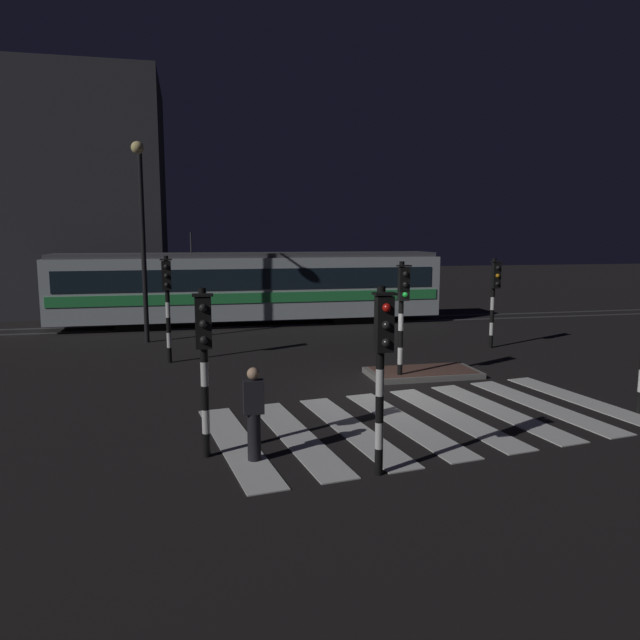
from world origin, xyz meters
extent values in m
plane|color=black|center=(0.00, 0.00, 0.00)|extent=(120.00, 120.00, 0.00)
cube|color=#59595E|center=(0.00, 11.93, 0.01)|extent=(80.00, 0.12, 0.03)
cube|color=#59595E|center=(0.00, 13.37, 0.01)|extent=(80.00, 0.12, 0.03)
cube|color=silver|center=(-4.25, -2.85, 0.01)|extent=(1.35, 4.79, 0.02)
cube|color=silver|center=(-3.03, -2.68, 0.01)|extent=(1.35, 4.79, 0.02)
cube|color=silver|center=(-1.82, -2.51, 0.01)|extent=(1.35, 4.79, 0.02)
cube|color=silver|center=(-0.61, -2.34, 0.01)|extent=(1.35, 4.79, 0.02)
cube|color=silver|center=(0.61, -2.17, 0.01)|extent=(1.35, 4.79, 0.02)
cube|color=silver|center=(1.82, -2.00, 0.01)|extent=(1.35, 4.79, 0.02)
cube|color=silver|center=(3.03, -1.83, 0.01)|extent=(1.35, 4.79, 0.02)
cube|color=silver|center=(4.25, -1.66, 0.01)|extent=(1.35, 4.79, 0.02)
cube|color=slate|center=(1.45, 1.65, 0.08)|extent=(3.16, 1.60, 0.16)
cube|color=brown|center=(1.45, 1.65, 0.17)|extent=(2.85, 1.44, 0.02)
cylinder|color=black|center=(5.51, 5.14, 0.23)|extent=(0.14, 0.14, 0.46)
cylinder|color=white|center=(5.51, 5.14, 0.69)|extent=(0.14, 0.14, 0.46)
cylinder|color=black|center=(5.51, 5.14, 1.15)|extent=(0.14, 0.14, 0.46)
cylinder|color=white|center=(5.51, 5.14, 1.61)|extent=(0.14, 0.14, 0.46)
cylinder|color=black|center=(5.51, 5.14, 2.07)|extent=(0.14, 0.14, 0.46)
cylinder|color=white|center=(5.51, 5.14, 2.53)|extent=(0.14, 0.14, 0.46)
cylinder|color=black|center=(5.51, 5.14, 2.99)|extent=(0.14, 0.14, 0.46)
cube|color=black|center=(5.51, 4.97, 2.62)|extent=(0.28, 0.20, 0.90)
sphere|color=black|center=(5.51, 4.86, 2.90)|extent=(0.14, 0.14, 0.14)
sphere|color=orange|center=(5.51, 4.86, 2.62)|extent=(0.14, 0.14, 0.14)
sphere|color=black|center=(5.51, 4.86, 2.34)|extent=(0.14, 0.14, 0.14)
cube|color=black|center=(5.51, 4.97, 3.11)|extent=(0.36, 0.24, 0.04)
cylinder|color=black|center=(4.83, -2.87, 0.26)|extent=(0.14, 0.14, 0.51)
cylinder|color=black|center=(-4.82, -3.39, 0.22)|extent=(0.14, 0.14, 0.44)
cylinder|color=white|center=(-4.82, -3.39, 0.66)|extent=(0.14, 0.14, 0.44)
cylinder|color=black|center=(-4.82, -3.39, 1.10)|extent=(0.14, 0.14, 0.44)
cylinder|color=white|center=(-4.82, -3.39, 1.55)|extent=(0.14, 0.14, 0.44)
cylinder|color=black|center=(-4.82, -3.39, 1.99)|extent=(0.14, 0.14, 0.44)
cylinder|color=white|center=(-4.82, -3.39, 2.43)|extent=(0.14, 0.14, 0.44)
cylinder|color=black|center=(-4.82, -3.39, 2.87)|extent=(0.14, 0.14, 0.44)
cube|color=black|center=(-4.82, -3.56, 2.49)|extent=(0.28, 0.20, 0.90)
sphere|color=black|center=(-4.82, -3.67, 2.77)|extent=(0.14, 0.14, 0.14)
sphere|color=black|center=(-4.82, -3.67, 2.49)|extent=(0.14, 0.14, 0.14)
sphere|color=black|center=(-4.82, -3.67, 2.21)|extent=(0.14, 0.14, 0.14)
cube|color=black|center=(-4.82, -3.56, 2.98)|extent=(0.36, 0.24, 0.04)
cylinder|color=black|center=(0.60, 1.22, 0.24)|extent=(0.14, 0.14, 0.47)
cylinder|color=white|center=(0.60, 1.22, 0.71)|extent=(0.14, 0.14, 0.47)
cylinder|color=black|center=(0.60, 1.22, 1.18)|extent=(0.14, 0.14, 0.47)
cylinder|color=white|center=(0.60, 1.22, 1.66)|extent=(0.14, 0.14, 0.47)
cylinder|color=black|center=(0.60, 1.22, 2.13)|extent=(0.14, 0.14, 0.47)
cylinder|color=white|center=(0.60, 1.22, 2.60)|extent=(0.14, 0.14, 0.47)
cylinder|color=black|center=(0.60, 1.22, 3.08)|extent=(0.14, 0.14, 0.47)
cube|color=black|center=(0.60, 1.05, 2.71)|extent=(0.28, 0.20, 0.90)
sphere|color=black|center=(0.60, 0.94, 2.99)|extent=(0.14, 0.14, 0.14)
sphere|color=black|center=(0.60, 0.94, 2.71)|extent=(0.14, 0.14, 0.14)
sphere|color=green|center=(0.60, 0.94, 2.43)|extent=(0.14, 0.14, 0.14)
cube|color=black|center=(0.60, 1.05, 3.20)|extent=(0.36, 0.24, 0.04)
cylinder|color=black|center=(-5.72, 5.07, 0.24)|extent=(0.14, 0.14, 0.48)
cylinder|color=white|center=(-5.72, 5.07, 0.73)|extent=(0.14, 0.14, 0.48)
cylinder|color=black|center=(-5.72, 5.07, 1.21)|extent=(0.14, 0.14, 0.48)
cylinder|color=white|center=(-5.72, 5.07, 1.69)|extent=(0.14, 0.14, 0.48)
cylinder|color=black|center=(-5.72, 5.07, 2.18)|extent=(0.14, 0.14, 0.48)
cylinder|color=white|center=(-5.72, 5.07, 2.66)|extent=(0.14, 0.14, 0.48)
cylinder|color=black|center=(-5.72, 5.07, 3.14)|extent=(0.14, 0.14, 0.48)
cube|color=black|center=(-5.72, 4.90, 2.79)|extent=(0.28, 0.20, 0.90)
sphere|color=black|center=(-5.72, 4.79, 3.07)|extent=(0.14, 0.14, 0.14)
sphere|color=black|center=(-5.72, 4.79, 2.79)|extent=(0.14, 0.14, 0.14)
sphere|color=black|center=(-5.72, 4.79, 2.51)|extent=(0.14, 0.14, 0.14)
cube|color=black|center=(-5.72, 4.90, 3.28)|extent=(0.36, 0.24, 0.04)
cylinder|color=black|center=(-2.01, -4.85, 0.23)|extent=(0.14, 0.14, 0.46)
cylinder|color=white|center=(-2.01, -4.85, 0.68)|extent=(0.14, 0.14, 0.46)
cylinder|color=black|center=(-2.01, -4.85, 1.14)|extent=(0.14, 0.14, 0.46)
cylinder|color=white|center=(-2.01, -4.85, 1.60)|extent=(0.14, 0.14, 0.46)
cylinder|color=black|center=(-2.01, -4.85, 2.05)|extent=(0.14, 0.14, 0.46)
cylinder|color=white|center=(-2.01, -4.85, 2.51)|extent=(0.14, 0.14, 0.46)
cylinder|color=black|center=(-2.01, -4.85, 2.97)|extent=(0.14, 0.14, 0.46)
cube|color=black|center=(-2.01, -5.02, 2.59)|extent=(0.28, 0.20, 0.90)
sphere|color=red|center=(-2.01, -5.13, 2.87)|extent=(0.14, 0.14, 0.14)
sphere|color=black|center=(-2.01, -5.13, 2.59)|extent=(0.14, 0.14, 0.14)
sphere|color=black|center=(-2.01, -5.13, 2.31)|extent=(0.14, 0.14, 0.14)
cube|color=black|center=(-2.01, -5.02, 3.08)|extent=(0.36, 0.24, 0.04)
cylinder|color=black|center=(-6.66, 9.01, 3.61)|extent=(0.18, 0.18, 7.22)
cylinder|color=black|center=(-6.66, 8.56, 7.12)|extent=(0.10, 0.90, 0.10)
sphere|color=#F9E08C|center=(-6.66, 8.11, 7.04)|extent=(0.44, 0.44, 0.44)
cube|color=#B2BCC1|center=(-2.33, 12.65, 1.70)|extent=(17.18, 2.50, 2.70)
cube|color=green|center=(-2.33, 11.38, 1.35)|extent=(16.83, 0.04, 0.44)
cube|color=green|center=(-2.33, 13.92, 1.35)|extent=(16.83, 0.04, 0.44)
cube|color=black|center=(-2.33, 11.39, 2.15)|extent=(16.32, 0.03, 0.90)
cube|color=#4C4C51|center=(-2.33, 12.65, 3.15)|extent=(16.83, 2.30, 0.20)
cylinder|color=#262628|center=(-4.91, 12.65, 3.65)|extent=(0.08, 0.08, 1.00)
cube|color=black|center=(2.39, 12.65, 0.17)|extent=(2.20, 2.00, 0.35)
cube|color=black|center=(-7.06, 12.65, 0.17)|extent=(2.20, 2.00, 0.35)
sphere|color=#F9F2CC|center=(6.31, 12.65, 1.30)|extent=(0.24, 0.24, 0.24)
cylinder|color=black|center=(-3.99, -3.79, 0.44)|extent=(0.24, 0.24, 0.88)
cube|color=black|center=(-3.99, -3.79, 1.18)|extent=(0.36, 0.22, 0.60)
sphere|color=tan|center=(-3.99, -3.79, 1.60)|extent=(0.22, 0.22, 0.22)
cube|color=#2D2D33|center=(-12.26, 20.04, 6.06)|extent=(11.98, 8.00, 12.11)
camera|label=1|loc=(-5.04, -13.90, 4.00)|focal=33.07mm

